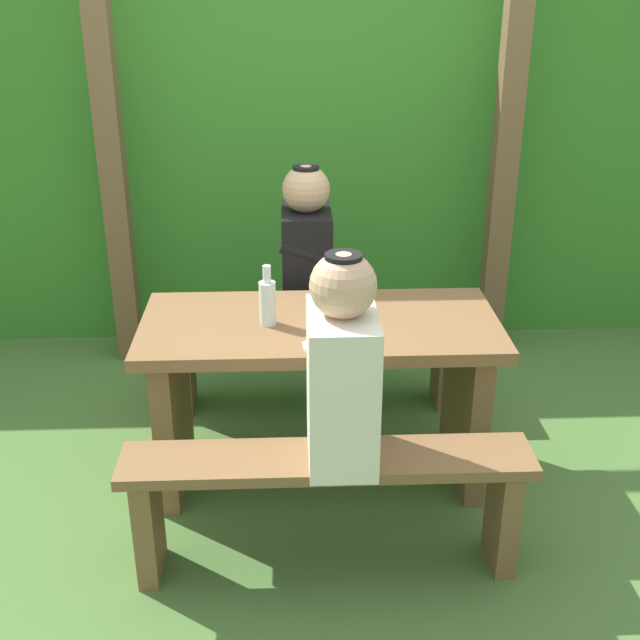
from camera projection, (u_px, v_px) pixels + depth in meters
ground_plane at (320, 471)px, 3.40m from camera, size 12.00×12.00×0.00m
hedge_backdrop at (307, 164)px, 4.60m from camera, size 6.40×0.66×1.85m
pergola_post_left at (110, 148)px, 3.95m from camera, size 0.12×0.12×2.29m
pergola_post_right at (506, 145)px, 4.03m from camera, size 0.12×0.12×2.29m
picnic_table at (320, 371)px, 3.20m from camera, size 1.40×0.64×0.70m
bench_near at (327, 488)px, 2.74m from camera, size 1.40×0.24×0.46m
bench_far at (315, 343)px, 3.79m from camera, size 1.40×0.24×0.46m
person_white_shirt at (342, 367)px, 2.56m from camera, size 0.25×0.35×0.72m
person_black_coat at (307, 251)px, 3.60m from camera, size 0.25×0.35×0.72m
drinking_glass at (329, 323)px, 2.99m from camera, size 0.08×0.08×0.08m
bottle_left at (268, 301)px, 3.05m from camera, size 0.06×0.06×0.24m
bottle_right at (327, 289)px, 3.18m from camera, size 0.07×0.07×0.22m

